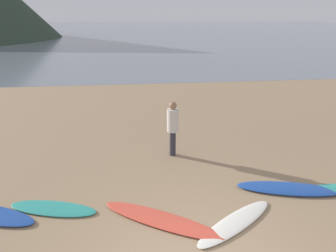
{
  "coord_description": "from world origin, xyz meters",
  "views": [
    {
      "loc": [
        -0.89,
        -3.34,
        4.05
      ],
      "look_at": [
        0.05,
        5.31,
        0.6
      ],
      "focal_mm": 31.33,
      "sensor_mm": 36.0,
      "label": 1
    }
  ],
  "objects_px": {
    "surfboard_5": "(236,222)",
    "surfboard_3": "(53,208)",
    "surfboard_4": "(161,220)",
    "person_2": "(173,124)",
    "surfboard_6": "(288,189)"
  },
  "relations": [
    {
      "from": "surfboard_4",
      "to": "surfboard_5",
      "type": "relative_size",
      "value": 1.24
    },
    {
      "from": "surfboard_6",
      "to": "surfboard_4",
      "type": "bearing_deg",
      "value": -153.06
    },
    {
      "from": "person_2",
      "to": "surfboard_5",
      "type": "bearing_deg",
      "value": 67.36
    },
    {
      "from": "surfboard_3",
      "to": "surfboard_6",
      "type": "relative_size",
      "value": 0.81
    },
    {
      "from": "surfboard_3",
      "to": "person_2",
      "type": "xyz_separation_m",
      "value": [
        2.91,
        2.31,
        0.95
      ]
    },
    {
      "from": "surfboard_4",
      "to": "person_2",
      "type": "bearing_deg",
      "value": 108.94
    },
    {
      "from": "surfboard_3",
      "to": "person_2",
      "type": "relative_size",
      "value": 1.19
    },
    {
      "from": "surfboard_5",
      "to": "surfboard_6",
      "type": "bearing_deg",
      "value": -1.7
    },
    {
      "from": "surfboard_5",
      "to": "surfboard_6",
      "type": "xyz_separation_m",
      "value": [
        1.64,
        1.02,
        0.02
      ]
    },
    {
      "from": "surfboard_3",
      "to": "surfboard_5",
      "type": "bearing_deg",
      "value": 1.89
    },
    {
      "from": "person_2",
      "to": "surfboard_6",
      "type": "bearing_deg",
      "value": 101.21
    },
    {
      "from": "surfboard_5",
      "to": "person_2",
      "type": "height_order",
      "value": "person_2"
    },
    {
      "from": "surfboard_5",
      "to": "surfboard_3",
      "type": "bearing_deg",
      "value": 133.75
    },
    {
      "from": "surfboard_6",
      "to": "person_2",
      "type": "xyz_separation_m",
      "value": [
        -2.55,
        2.16,
        0.93
      ]
    },
    {
      "from": "surfboard_4",
      "to": "surfboard_5",
      "type": "height_order",
      "value": "surfboard_4"
    }
  ]
}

